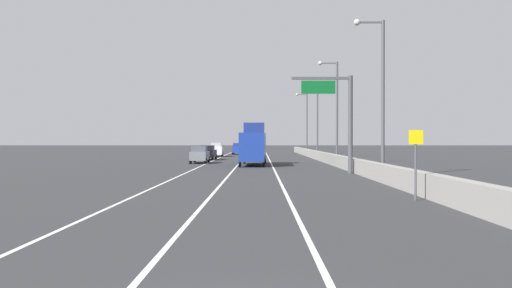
# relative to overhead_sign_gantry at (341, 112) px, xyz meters

# --- Properties ---
(ground_plane) EXTENTS (320.00, 320.00, 0.00)m
(ground_plane) POSITION_rel_overhead_sign_gantry_xyz_m (-6.46, 31.57, -4.73)
(ground_plane) COLOR #2D2D30
(lane_stripe_left) EXTENTS (0.16, 130.00, 0.00)m
(lane_stripe_left) POSITION_rel_overhead_sign_gantry_xyz_m (-11.96, 22.57, -4.73)
(lane_stripe_left) COLOR silver
(lane_stripe_left) RESTS_ON ground_plane
(lane_stripe_center) EXTENTS (0.16, 130.00, 0.00)m
(lane_stripe_center) POSITION_rel_overhead_sign_gantry_xyz_m (-8.46, 22.57, -4.73)
(lane_stripe_center) COLOR silver
(lane_stripe_center) RESTS_ON ground_plane
(lane_stripe_right) EXTENTS (0.16, 130.00, 0.00)m
(lane_stripe_right) POSITION_rel_overhead_sign_gantry_xyz_m (-4.96, 22.57, -4.73)
(lane_stripe_right) COLOR silver
(lane_stripe_right) RESTS_ON ground_plane
(jersey_barrier_right) EXTENTS (0.60, 120.00, 1.10)m
(jersey_barrier_right) POSITION_rel_overhead_sign_gantry_xyz_m (1.34, 7.57, -4.18)
(jersey_barrier_right) COLOR gray
(jersey_barrier_right) RESTS_ON ground_plane
(overhead_sign_gantry) EXTENTS (4.68, 0.36, 7.50)m
(overhead_sign_gantry) POSITION_rel_overhead_sign_gantry_xyz_m (0.00, 0.00, 0.00)
(overhead_sign_gantry) COLOR #47474C
(overhead_sign_gantry) RESTS_ON ground_plane
(speed_advisory_sign) EXTENTS (0.60, 0.11, 3.00)m
(speed_advisory_sign) POSITION_rel_overhead_sign_gantry_xyz_m (0.44, -17.18, -2.96)
(speed_advisory_sign) COLOR #4C4C51
(speed_advisory_sign) RESTS_ON ground_plane
(lamp_post_right_second) EXTENTS (2.14, 0.44, 10.92)m
(lamp_post_right_second) POSITION_rel_overhead_sign_gantry_xyz_m (2.07, -3.74, 1.49)
(lamp_post_right_second) COLOR #4C4C51
(lamp_post_right_second) RESTS_ON ground_plane
(lamp_post_right_third) EXTENTS (2.14, 0.44, 10.92)m
(lamp_post_right_third) POSITION_rel_overhead_sign_gantry_xyz_m (1.76, 14.93, 1.49)
(lamp_post_right_third) COLOR #4C4C51
(lamp_post_right_third) RESTS_ON ground_plane
(lamp_post_right_fourth) EXTENTS (2.14, 0.44, 10.92)m
(lamp_post_right_fourth) POSITION_rel_overhead_sign_gantry_xyz_m (1.81, 33.59, 1.49)
(lamp_post_right_fourth) COLOR #4C4C51
(lamp_post_right_fourth) RESTS_ON ground_plane
(lamp_post_right_fifth) EXTENTS (2.14, 0.44, 10.92)m
(lamp_post_right_fifth) POSITION_rel_overhead_sign_gantry_xyz_m (2.05, 52.25, 1.49)
(lamp_post_right_fifth) COLOR #4C4C51
(lamp_post_right_fifth) RESTS_ON ground_plane
(car_white_0) EXTENTS (1.98, 4.79, 2.12)m
(car_white_0) POSITION_rel_overhead_sign_gantry_xyz_m (-12.78, 38.50, -3.67)
(car_white_0) COLOR white
(car_white_0) RESTS_ON ground_plane
(car_gray_1) EXTENTS (1.81, 4.38, 1.88)m
(car_gray_1) POSITION_rel_overhead_sign_gantry_xyz_m (-12.82, 16.90, -3.79)
(car_gray_1) COLOR slate
(car_gray_1) RESTS_ON ground_plane
(car_black_2) EXTENTS (1.90, 4.79, 1.86)m
(car_black_2) POSITION_rel_overhead_sign_gantry_xyz_m (-12.84, 26.02, -3.80)
(car_black_2) COLOR black
(car_black_2) RESTS_ON ground_plane
(car_blue_3) EXTENTS (1.96, 4.70, 2.01)m
(car_blue_3) POSITION_rel_overhead_sign_gantry_xyz_m (-9.98, 49.62, -3.73)
(car_blue_3) COLOR #1E389E
(car_blue_3) RESTS_ON ground_plane
(box_truck) EXTENTS (2.69, 8.79, 4.35)m
(box_truck) POSITION_rel_overhead_sign_gantry_xyz_m (-6.84, 12.51, -2.73)
(box_truck) COLOR navy
(box_truck) RESTS_ON ground_plane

